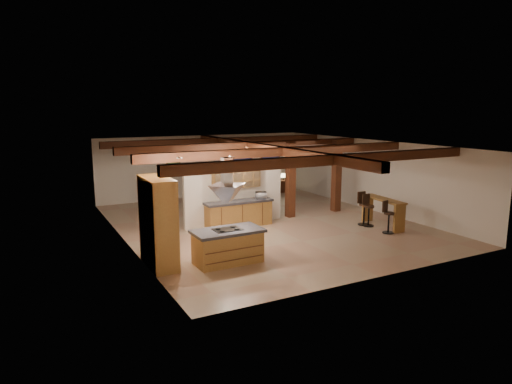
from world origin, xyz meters
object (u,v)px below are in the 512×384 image
Objects in this scene: dining_table at (240,200)px; sofa at (249,187)px; kitchen_island at (228,246)px; bar_counter at (383,208)px.

sofa is (1.65, 2.48, 0.05)m from dining_table.
kitchen_island is 6.53m from bar_counter.
kitchen_island is at bearing -128.03° from dining_table.
kitchen_island is 1.18× the size of dining_table.
sofa is at bearing 100.06° from bar_counter.
kitchen_island reaches higher than sofa.
bar_counter reaches higher than dining_table.
bar_counter is at bearing 8.16° from kitchen_island.
kitchen_island is at bearing 77.25° from sofa.
sofa is 1.16× the size of bar_counter.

